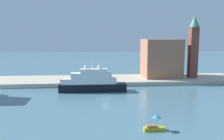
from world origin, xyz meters
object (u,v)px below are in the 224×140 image
small_motorboat (154,125)px  person_figure (82,79)px  large_yacht (92,82)px  bell_tower (193,44)px  mooring_bollard (100,81)px  harbor_building (161,58)px  parked_car (66,80)px

small_motorboat → person_figure: person_figure is taller
large_yacht → bell_tower: size_ratio=0.91×
small_motorboat → person_figure: 47.75m
bell_tower → mooring_bollard: bell_tower is taller
bell_tower → harbor_building: bearing=163.6°
small_motorboat → parked_car: bearing=115.8°
harbor_building → bell_tower: (12.01, -3.55, 5.70)m
person_figure → harbor_building: bearing=13.6°
harbor_building → bell_tower: size_ratio=0.63×
small_motorboat → harbor_building: bearing=72.6°
small_motorboat → harbor_building: harbor_building is taller
large_yacht → harbor_building: size_ratio=1.44×
large_yacht → mooring_bollard: (3.17, 8.35, -1.14)m
harbor_building → person_figure: 33.97m
small_motorboat → parked_car: size_ratio=0.99×
small_motorboat → bell_tower: bearing=59.9°
large_yacht → mooring_bollard: size_ratio=29.10×
bell_tower → parked_car: size_ratio=5.92×
parked_car → mooring_bollard: (12.61, -1.53, -0.20)m
harbor_building → mooring_bollard: harbor_building is taller
person_figure → mooring_bollard: person_figure is taller
person_figure → mooring_bollard: 7.09m
large_yacht → small_motorboat: size_ratio=5.39×
small_motorboat → mooring_bollard: (-8.98, 43.17, 0.77)m
harbor_building → small_motorboat: bearing=-107.4°
person_figure → mooring_bollard: size_ratio=2.39×
large_yacht → mooring_bollard: bearing=69.2°
harbor_building → mooring_bollard: size_ratio=20.18×
person_figure → mooring_bollard: bearing=-15.4°
parked_car → mooring_bollard: bearing=-6.9°
large_yacht → harbor_building: bearing=32.2°
harbor_building → person_figure: bearing=-166.4°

